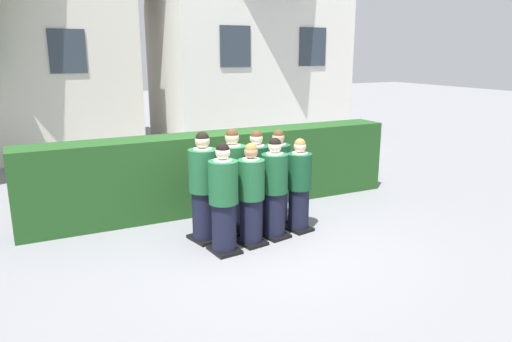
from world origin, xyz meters
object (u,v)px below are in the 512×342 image
Objects in this scene: student_front_row_3 at (299,187)px; student_rear_row_3 at (278,178)px; student_front_row_1 at (251,197)px; student_front_row_0 at (224,201)px; student_rear_row_1 at (233,184)px; student_rear_row_2 at (256,181)px; student_rear_row_0 at (204,189)px; student_front_row_2 at (274,191)px.

student_rear_row_3 is at bearing 99.99° from student_front_row_3.
student_front_row_0 is at bearing -168.47° from student_front_row_1.
student_rear_row_1 is at bearing 159.73° from student_front_row_3.
student_front_row_1 reaches higher than student_front_row_3.
student_front_row_1 is 0.56m from student_rear_row_1.
student_rear_row_1 is at bearing 56.97° from student_front_row_0.
student_front_row_0 is at bearing -123.03° from student_rear_row_1.
student_rear_row_2 is at bearing 11.63° from student_rear_row_1.
student_rear_row_2 is at bearing 139.08° from student_front_row_3.
student_rear_row_3 is at bearing 10.27° from student_rear_row_0.
student_rear_row_2 reaches higher than student_front_row_2.
student_front_row_3 is at bearing -20.27° from student_rear_row_1.
student_rear_row_1 reaches higher than student_rear_row_3.
student_rear_row_3 is (0.85, 0.72, 0.02)m from student_front_row_1.
student_front_row_1 is at bearing -139.94° from student_rear_row_3.
student_front_row_2 is at bearing -41.36° from student_rear_row_1.
student_front_row_3 is (0.50, 0.08, -0.03)m from student_front_row_2.
student_rear_row_2 is (0.47, 0.10, -0.04)m from student_rear_row_1.
student_rear_row_1 is (-0.52, 0.45, 0.05)m from student_front_row_2.
student_front_row_1 is (0.49, 0.10, -0.03)m from student_front_row_0.
student_rear_row_0 reaches higher than student_front_row_2.
student_front_row_2 is 1.10m from student_rear_row_0.
student_rear_row_1 reaches higher than student_front_row_0.
student_rear_row_0 is 1.05× the size of student_rear_row_2.
student_rear_row_0 reaches higher than student_rear_row_1.
student_front_row_3 is (1.43, 0.28, -0.05)m from student_front_row_0.
student_rear_row_2 reaches higher than student_front_row_1.
student_rear_row_2 is (0.89, 0.75, 0.00)m from student_front_row_0.
student_rear_row_0 reaches higher than student_front_row_3.
student_front_row_3 is at bearing 10.96° from student_front_row_0.
student_rear_row_3 reaches higher than student_front_row_3.
student_front_row_1 is 0.98× the size of student_rear_row_3.
student_rear_row_1 is 0.48m from student_rear_row_2.
student_front_row_1 is 0.92× the size of student_rear_row_1.
student_rear_row_1 reaches higher than student_front_row_1.
student_front_row_0 is 0.95× the size of student_rear_row_0.
student_front_row_0 is 0.96× the size of student_rear_row_1.
student_rear_row_1 is 1.06× the size of student_rear_row_3.
student_front_row_3 is 0.94× the size of student_rear_row_2.
student_front_row_3 is at bearing -10.34° from student_rear_row_0.
student_front_row_2 is 0.94× the size of student_rear_row_1.
student_front_row_3 is at bearing -40.92° from student_rear_row_2.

